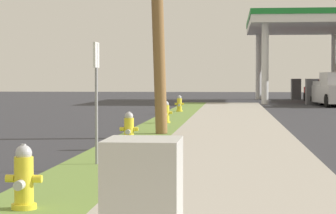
{
  "coord_description": "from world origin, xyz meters",
  "views": [
    {
      "loc": [
        3.0,
        -2.81,
        1.61
      ],
      "look_at": [
        1.33,
        14.98,
        0.87
      ],
      "focal_mm": 73.44,
      "sensor_mm": 36.0,
      "label": 1
    }
  ],
  "objects_px": {
    "car_red_by_near_pump": "(321,91)",
    "truck_silver_at_forecourt": "(335,91)",
    "street_sign_post": "(96,77)",
    "fire_hydrant_nearest": "(24,181)",
    "truck_navy_on_apron": "(336,89)",
    "fire_hydrant_fourth": "(179,104)",
    "fire_hydrant_second": "(129,130)",
    "fire_hydrant_third": "(166,113)"
  },
  "relations": [
    {
      "from": "fire_hydrant_second",
      "to": "fire_hydrant_third",
      "type": "height_order",
      "value": "same"
    },
    {
      "from": "street_sign_post",
      "to": "fire_hydrant_nearest",
      "type": "bearing_deg",
      "value": -90.17
    },
    {
      "from": "truck_silver_at_forecourt",
      "to": "fire_hydrant_third",
      "type": "bearing_deg",
      "value": -114.61
    },
    {
      "from": "fire_hydrant_second",
      "to": "street_sign_post",
      "type": "relative_size",
      "value": 0.35
    },
    {
      "from": "car_red_by_near_pump",
      "to": "truck_silver_at_forecourt",
      "type": "bearing_deg",
      "value": -91.14
    },
    {
      "from": "street_sign_post",
      "to": "car_red_by_near_pump",
      "type": "xyz_separation_m",
      "value": [
        8.5,
        36.66,
        -0.91
      ]
    },
    {
      "from": "fire_hydrant_nearest",
      "to": "fire_hydrant_fourth",
      "type": "bearing_deg",
      "value": 90.04
    },
    {
      "from": "fire_hydrant_second",
      "to": "fire_hydrant_third",
      "type": "relative_size",
      "value": 1.0
    },
    {
      "from": "fire_hydrant_second",
      "to": "street_sign_post",
      "type": "distance_m",
      "value": 3.76
    },
    {
      "from": "street_sign_post",
      "to": "car_red_by_near_pump",
      "type": "height_order",
      "value": "street_sign_post"
    },
    {
      "from": "fire_hydrant_nearest",
      "to": "car_red_by_near_pump",
      "type": "relative_size",
      "value": 0.16
    },
    {
      "from": "fire_hydrant_fourth",
      "to": "street_sign_post",
      "type": "relative_size",
      "value": 0.35
    },
    {
      "from": "fire_hydrant_second",
      "to": "street_sign_post",
      "type": "bearing_deg",
      "value": -90.47
    },
    {
      "from": "street_sign_post",
      "to": "truck_navy_on_apron",
      "type": "xyz_separation_m",
      "value": [
        9.02,
        33.46,
        -0.72
      ]
    },
    {
      "from": "car_red_by_near_pump",
      "to": "truck_navy_on_apron",
      "type": "distance_m",
      "value": 3.26
    },
    {
      "from": "fire_hydrant_second",
      "to": "truck_navy_on_apron",
      "type": "relative_size",
      "value": 0.13
    },
    {
      "from": "fire_hydrant_nearest",
      "to": "truck_navy_on_apron",
      "type": "distance_m",
      "value": 38.69
    },
    {
      "from": "truck_silver_at_forecourt",
      "to": "fire_hydrant_fourth",
      "type": "bearing_deg",
      "value": -130.16
    },
    {
      "from": "fire_hydrant_fourth",
      "to": "street_sign_post",
      "type": "height_order",
      "value": "street_sign_post"
    },
    {
      "from": "truck_silver_at_forecourt",
      "to": "truck_navy_on_apron",
      "type": "xyz_separation_m",
      "value": [
        0.67,
        4.39,
        0.0
      ]
    },
    {
      "from": "fire_hydrant_third",
      "to": "street_sign_post",
      "type": "distance_m",
      "value": 11.2
    },
    {
      "from": "truck_navy_on_apron",
      "to": "car_red_by_near_pump",
      "type": "bearing_deg",
      "value": 99.17
    },
    {
      "from": "car_red_by_near_pump",
      "to": "truck_silver_at_forecourt",
      "type": "distance_m",
      "value": 7.6
    },
    {
      "from": "fire_hydrant_second",
      "to": "truck_silver_at_forecourt",
      "type": "relative_size",
      "value": 0.13
    },
    {
      "from": "street_sign_post",
      "to": "truck_navy_on_apron",
      "type": "height_order",
      "value": "street_sign_post"
    },
    {
      "from": "truck_navy_on_apron",
      "to": "fire_hydrant_third",
      "type": "bearing_deg",
      "value": -111.7
    },
    {
      "from": "fire_hydrant_nearest",
      "to": "truck_navy_on_apron",
      "type": "relative_size",
      "value": 0.13
    },
    {
      "from": "fire_hydrant_third",
      "to": "fire_hydrant_fourth",
      "type": "distance_m",
      "value": 8.01
    },
    {
      "from": "fire_hydrant_fourth",
      "to": "truck_silver_at_forecourt",
      "type": "relative_size",
      "value": 0.13
    },
    {
      "from": "fire_hydrant_second",
      "to": "fire_hydrant_third",
      "type": "bearing_deg",
      "value": 89.18
    },
    {
      "from": "fire_hydrant_second",
      "to": "car_red_by_near_pump",
      "type": "distance_m",
      "value": 34.16
    },
    {
      "from": "fire_hydrant_nearest",
      "to": "fire_hydrant_second",
      "type": "height_order",
      "value": "same"
    },
    {
      "from": "fire_hydrant_third",
      "to": "truck_navy_on_apron",
      "type": "xyz_separation_m",
      "value": [
        8.88,
        22.32,
        0.47
      ]
    },
    {
      "from": "fire_hydrant_fourth",
      "to": "car_red_by_near_pump",
      "type": "height_order",
      "value": "car_red_by_near_pump"
    },
    {
      "from": "fire_hydrant_fourth",
      "to": "truck_navy_on_apron",
      "type": "relative_size",
      "value": 0.13
    },
    {
      "from": "truck_navy_on_apron",
      "to": "fire_hydrant_nearest",
      "type": "bearing_deg",
      "value": -103.5
    },
    {
      "from": "fire_hydrant_nearest",
      "to": "fire_hydrant_fourth",
      "type": "relative_size",
      "value": 1.0
    },
    {
      "from": "fire_hydrant_second",
      "to": "fire_hydrant_third",
      "type": "xyz_separation_m",
      "value": [
        0.11,
        7.56,
        0.0
      ]
    },
    {
      "from": "fire_hydrant_second",
      "to": "truck_navy_on_apron",
      "type": "height_order",
      "value": "truck_navy_on_apron"
    },
    {
      "from": "fire_hydrant_fourth",
      "to": "car_red_by_near_pump",
      "type": "distance_m",
      "value": 19.5
    },
    {
      "from": "fire_hydrant_nearest",
      "to": "fire_hydrant_fourth",
      "type": "height_order",
      "value": "same"
    },
    {
      "from": "car_red_by_near_pump",
      "to": "truck_silver_at_forecourt",
      "type": "relative_size",
      "value": 0.82
    }
  ]
}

